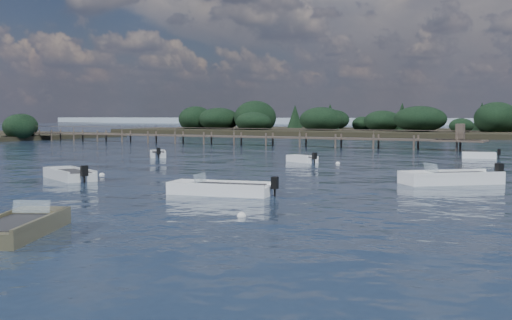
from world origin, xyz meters
The scene contains 13 objects.
ground centered at (0.00, 60.00, 0.00)m, with size 400.00×400.00×0.00m, color #152031.
dinghy_mid_white_a centered at (1.92, 6.49, 0.15)m, with size 5.04×2.55×1.16m.
dinghy_mid_grey centered at (-9.04, 8.21, 0.16)m, with size 4.53×3.26×1.16m.
tender_far_white centered at (-3.21, 26.20, 0.14)m, with size 2.93×2.15×1.01m.
tender_far_grey centered at (-16.35, 25.62, 0.15)m, with size 2.92×3.16×1.11m.
dinghy_mid_white_b centered at (9.93, 16.01, 0.18)m, with size 5.07×4.77×1.36m.
dinghy_near_olive centered at (1.92, -4.68, 0.15)m, with size 3.37×4.67×1.15m.
tender_far_grey_b centered at (7.73, 37.06, 0.14)m, with size 3.05×1.57×1.02m.
buoy_b centered at (5.92, 1.48, 0.00)m, with size 0.32×0.32×0.32m, color silver.
buoy_c centered at (-9.03, 10.81, 0.00)m, with size 0.32×0.32×0.32m, color silver.
buoy_e centered at (-0.24, 25.99, 0.00)m, with size 0.32×0.32×0.32m, color silver.
jetty centered at (-21.74, 47.99, 0.98)m, with size 64.50×3.20×3.40m.
distant_haze centered at (-90.00, 230.00, 0.00)m, with size 280.00×20.00×2.40m, color #92A5B5.
Camera 1 is at (17.07, -17.64, 3.52)m, focal length 45.00 mm.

